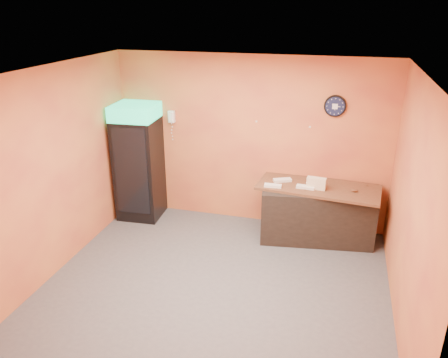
% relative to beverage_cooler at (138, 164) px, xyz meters
% --- Properties ---
extents(floor, '(4.50, 4.50, 0.00)m').
position_rel_beverage_cooler_xyz_m(floor, '(1.85, -1.61, -0.97)').
color(floor, '#47474C').
rests_on(floor, ground).
extents(back_wall, '(4.50, 0.02, 2.80)m').
position_rel_beverage_cooler_xyz_m(back_wall, '(1.85, 0.39, 0.43)').
color(back_wall, orange).
rests_on(back_wall, floor).
extents(left_wall, '(0.02, 4.00, 2.80)m').
position_rel_beverage_cooler_xyz_m(left_wall, '(-0.40, -1.61, 0.43)').
color(left_wall, orange).
rests_on(left_wall, floor).
extents(right_wall, '(0.02, 4.00, 2.80)m').
position_rel_beverage_cooler_xyz_m(right_wall, '(4.10, -1.61, 0.43)').
color(right_wall, orange).
rests_on(right_wall, floor).
extents(ceiling, '(4.50, 4.00, 0.02)m').
position_rel_beverage_cooler_xyz_m(ceiling, '(1.85, -1.61, 1.83)').
color(ceiling, white).
rests_on(ceiling, back_wall).
extents(beverage_cooler, '(0.74, 0.75, 1.99)m').
position_rel_beverage_cooler_xyz_m(beverage_cooler, '(0.00, 0.00, 0.00)').
color(beverage_cooler, black).
rests_on(beverage_cooler, floor).
extents(prep_counter, '(1.80, 0.99, 0.86)m').
position_rel_beverage_cooler_xyz_m(prep_counter, '(3.03, 0.01, -0.54)').
color(prep_counter, black).
rests_on(prep_counter, floor).
extents(wall_clock, '(0.33, 0.06, 0.33)m').
position_rel_beverage_cooler_xyz_m(wall_clock, '(3.15, 0.37, 1.10)').
color(wall_clock, black).
rests_on(wall_clock, back_wall).
extents(wall_phone, '(0.11, 0.10, 0.20)m').
position_rel_beverage_cooler_xyz_m(wall_phone, '(0.51, 0.34, 0.77)').
color(wall_phone, white).
rests_on(wall_phone, back_wall).
extents(butcher_paper, '(1.90, 0.98, 0.04)m').
position_rel_beverage_cooler_xyz_m(butcher_paper, '(3.03, 0.01, -0.09)').
color(butcher_paper, brown).
rests_on(butcher_paper, prep_counter).
extents(sub_roll_stack, '(0.29, 0.13, 0.18)m').
position_rel_beverage_cooler_xyz_m(sub_roll_stack, '(2.99, -0.11, 0.02)').
color(sub_roll_stack, '#F7E7C0').
rests_on(sub_roll_stack, butcher_paper).
extents(wrapped_sandwich_left, '(0.27, 0.11, 0.04)m').
position_rel_beverage_cooler_xyz_m(wrapped_sandwich_left, '(2.35, -0.20, -0.06)').
color(wrapped_sandwich_left, silver).
rests_on(wrapped_sandwich_left, butcher_paper).
extents(wrapped_sandwich_mid, '(0.28, 0.12, 0.04)m').
position_rel_beverage_cooler_xyz_m(wrapped_sandwich_mid, '(2.84, -0.13, -0.06)').
color(wrapped_sandwich_mid, silver).
rests_on(wrapped_sandwich_mid, butcher_paper).
extents(wrapped_sandwich_right, '(0.30, 0.22, 0.04)m').
position_rel_beverage_cooler_xyz_m(wrapped_sandwich_right, '(2.46, 0.06, -0.05)').
color(wrapped_sandwich_right, silver).
rests_on(wrapped_sandwich_right, butcher_paper).
extents(kitchen_tool, '(0.07, 0.07, 0.07)m').
position_rel_beverage_cooler_xyz_m(kitchen_tool, '(2.99, 0.07, -0.04)').
color(kitchen_tool, silver).
rests_on(kitchen_tool, butcher_paper).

